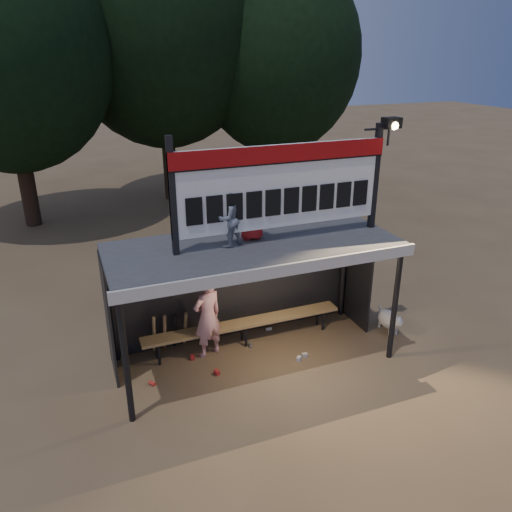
{
  "coord_description": "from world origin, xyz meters",
  "views": [
    {
      "loc": [
        -2.88,
        -7.44,
        5.37
      ],
      "look_at": [
        0.2,
        0.4,
        1.9
      ],
      "focal_mm": 35.0,
      "sensor_mm": 36.0,
      "label": 1
    }
  ],
  "objects": [
    {
      "name": "ground",
      "position": [
        0.0,
        0.0,
        0.0
      ],
      "size": [
        80.0,
        80.0,
        0.0
      ],
      "primitive_type": "plane",
      "color": "brown",
      "rests_on": "ground"
    },
    {
      "name": "scoreboard_assembly",
      "position": [
        0.56,
        -0.01,
        3.32
      ],
      "size": [
        4.1,
        0.27,
        1.99
      ],
      "color": "black",
      "rests_on": "dugout_shelter"
    },
    {
      "name": "tree_right",
      "position": [
        5.0,
        10.5,
        5.19
      ],
      "size": [
        6.08,
        6.08,
        8.72
      ],
      "color": "black",
      "rests_on": "ground"
    },
    {
      "name": "child_b",
      "position": [
        0.05,
        0.23,
        2.87
      ],
      "size": [
        0.54,
        0.36,
        1.09
      ],
      "primitive_type": "imported",
      "rotation": [
        0.0,
        0.0,
        3.12
      ],
      "color": "#B11B1B",
      "rests_on": "dugout_shelter"
    },
    {
      "name": "bats",
      "position": [
        -1.4,
        0.82,
        0.43
      ],
      "size": [
        0.67,
        0.35,
        0.84
      ],
      "color": "#9D7849",
      "rests_on": "ground"
    },
    {
      "name": "child_a",
      "position": [
        -0.44,
        0.04,
        2.81
      ],
      "size": [
        0.6,
        0.55,
        0.98
      ],
      "primitive_type": "imported",
      "rotation": [
        0.0,
        0.0,
        3.64
      ],
      "color": "gray",
      "rests_on": "dugout_shelter"
    },
    {
      "name": "tree_left",
      "position": [
        -4.0,
        10.0,
        5.51
      ],
      "size": [
        6.46,
        6.46,
        9.27
      ],
      "color": "#302015",
      "rests_on": "ground"
    },
    {
      "name": "dugout_shelter",
      "position": [
        0.0,
        0.24,
        1.85
      ],
      "size": [
        5.1,
        2.08,
        2.32
      ],
      "color": "#3A3A3D",
      "rests_on": "ground"
    },
    {
      "name": "player",
      "position": [
        -0.75,
        0.44,
        0.81
      ],
      "size": [
        0.69,
        0.56,
        1.62
      ],
      "primitive_type": "imported",
      "rotation": [
        0.0,
        0.0,
        3.48
      ],
      "color": "white",
      "rests_on": "ground"
    },
    {
      "name": "tree_mid",
      "position": [
        1.0,
        11.5,
        6.17
      ],
      "size": [
        7.22,
        7.22,
        10.36
      ],
      "color": "#2F2215",
      "rests_on": "ground"
    },
    {
      "name": "litter",
      "position": [
        -0.2,
        0.06,
        0.04
      ],
      "size": [
        2.96,
        1.3,
        0.08
      ],
      "color": "red",
      "rests_on": "ground"
    },
    {
      "name": "dog",
      "position": [
        2.94,
        -0.13,
        0.28
      ],
      "size": [
        0.36,
        0.81,
        0.49
      ],
      "color": "beige",
      "rests_on": "ground"
    },
    {
      "name": "bench",
      "position": [
        0.0,
        0.55,
        0.43
      ],
      "size": [
        4.0,
        0.35,
        0.48
      ],
      "color": "#997848",
      "rests_on": "ground"
    }
  ]
}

